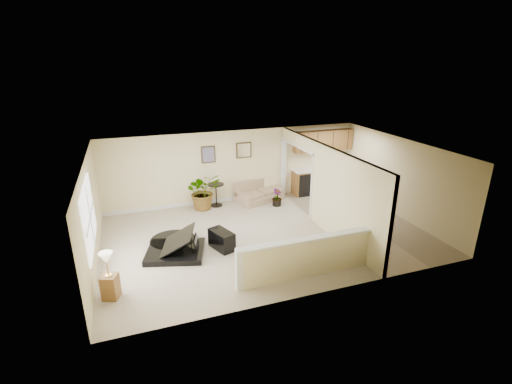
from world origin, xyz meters
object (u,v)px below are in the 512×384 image
object	(u,v)px
palm_plant	(203,191)
lamp_stand	(109,279)
small_plant	(277,199)
accent_table	(216,192)
piano	(172,232)
loveseat	(259,191)
piano_bench	(222,240)

from	to	relation	value
palm_plant	lamp_stand	xyz separation A→B (m)	(-2.88, -4.23, -0.16)
small_plant	palm_plant	bearing A→B (deg)	166.91
accent_table	lamp_stand	size ratio (longest dim) A/B	0.74
lamp_stand	piano	bearing A→B (deg)	45.97
loveseat	accent_table	world-z (taller)	loveseat
piano_bench	palm_plant	bearing A→B (deg)	87.52
accent_table	small_plant	distance (m)	2.09
piano_bench	small_plant	bearing A→B (deg)	42.51
loveseat	palm_plant	world-z (taller)	palm_plant
palm_plant	lamp_stand	bearing A→B (deg)	-124.28
palm_plant	lamp_stand	distance (m)	5.12
lamp_stand	accent_table	bearing A→B (deg)	52.28
piano_bench	loveseat	size ratio (longest dim) A/B	0.41
small_plant	loveseat	bearing A→B (deg)	121.06
piano	small_plant	distance (m)	4.36
piano	palm_plant	xyz separation A→B (m)	(1.38, 2.67, 0.04)
loveseat	palm_plant	size ratio (longest dim) A/B	1.50
loveseat	lamp_stand	world-z (taller)	lamp_stand
accent_table	palm_plant	bearing A→B (deg)	-168.53
accent_table	small_plant	size ratio (longest dim) A/B	1.34
piano	piano_bench	distance (m)	1.31
piano	piano_bench	size ratio (longest dim) A/B	2.58
loveseat	lamp_stand	distance (m)	6.56
lamp_stand	palm_plant	bearing A→B (deg)	55.72
loveseat	palm_plant	bearing A→B (deg)	165.44
loveseat	small_plant	distance (m)	0.82
piano	accent_table	size ratio (longest dim) A/B	2.48
loveseat	accent_table	xyz separation A→B (m)	(-1.55, -0.04, 0.16)
accent_table	loveseat	bearing A→B (deg)	1.45
piano_bench	lamp_stand	xyz separation A→B (m)	(-2.76, -1.32, 0.20)
piano	lamp_stand	size ratio (longest dim) A/B	1.82
small_plant	lamp_stand	bearing A→B (deg)	-145.42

